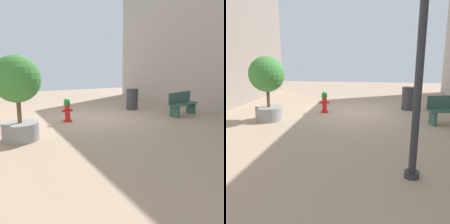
{
  "view_description": "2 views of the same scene",
  "coord_description": "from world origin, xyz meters",
  "views": [
    {
      "loc": [
        3.4,
        7.79,
        1.89
      ],
      "look_at": [
        0.34,
        2.19,
        0.63
      ],
      "focal_mm": 35.3,
      "sensor_mm": 36.0,
      "label": 1
    },
    {
      "loc": [
        -0.7,
        9.69,
        2.25
      ],
      "look_at": [
        0.29,
        2.01,
        0.45
      ],
      "focal_mm": 39.03,
      "sensor_mm": 36.0,
      "label": 2
    }
  ],
  "objects": [
    {
      "name": "bench_near",
      "position": [
        -3.41,
        1.34,
        0.49
      ],
      "size": [
        1.61,
        0.77,
        0.95
      ],
      "color": "#33594C",
      "rests_on": "ground_plane"
    },
    {
      "name": "trash_bin",
      "position": [
        -2.36,
        -0.77,
        0.48
      ],
      "size": [
        0.57,
        0.57,
        0.96
      ],
      "color": "#38383D",
      "rests_on": "ground_plane"
    },
    {
      "name": "planter_tree",
      "position": [
        2.82,
        1.62,
        1.37
      ],
      "size": [
        1.22,
        1.22,
        2.24
      ],
      "color": "gray",
      "rests_on": "ground_plane"
    },
    {
      "name": "ground_plane",
      "position": [
        0.0,
        0.0,
        0.0
      ],
      "size": [
        23.4,
        23.4,
        0.0
      ],
      "primitive_type": "plane",
      "color": "tan"
    },
    {
      "name": "street_lamp",
      "position": [
        -1.54,
        5.33,
        2.8
      ],
      "size": [
        0.36,
        0.36,
        4.59
      ],
      "color": "#2D2D33",
      "rests_on": "ground_plane"
    },
    {
      "name": "fire_hydrant",
      "position": [
        1.08,
        0.18,
        0.43
      ],
      "size": [
        0.42,
        0.39,
        0.85
      ],
      "color": "red",
      "rests_on": "ground_plane"
    }
  ]
}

